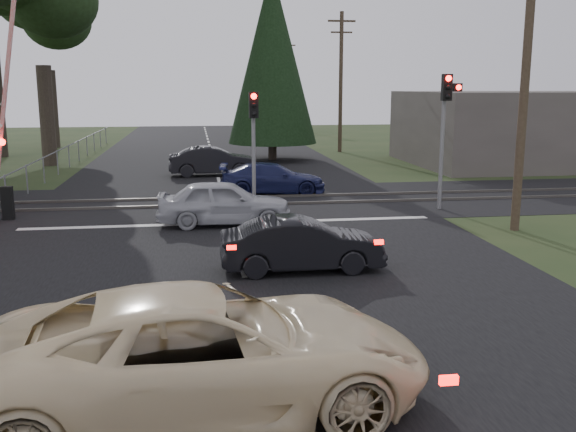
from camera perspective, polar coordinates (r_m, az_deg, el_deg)
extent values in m
plane|color=#213216|center=(12.63, -3.02, -8.40)|extent=(120.00, 120.00, 0.00)
cube|color=black|center=(22.27, -5.39, 0.32)|extent=(14.00, 100.00, 0.01)
cube|color=black|center=(24.24, -5.64, 1.23)|extent=(120.00, 8.00, 0.01)
cube|color=silver|center=(20.51, -5.13, -0.62)|extent=(13.00, 0.35, 0.00)
cube|color=#59544C|center=(23.44, -5.55, 0.99)|extent=(120.00, 0.12, 0.10)
cube|color=#59544C|center=(25.02, -5.73, 1.65)|extent=(120.00, 0.12, 0.10)
sphere|color=#FF0C07|center=(22.39, -24.09, 6.02)|extent=(0.22, 0.22, 0.22)
cube|color=black|center=(22.79, -23.66, 1.05)|extent=(0.35, 0.25, 1.10)
cube|color=red|center=(22.43, -23.87, 9.76)|extent=(1.16, 0.10, 5.93)
cylinder|color=slate|center=(23.20, 13.48, 5.24)|extent=(0.14, 0.14, 3.80)
cube|color=black|center=(22.91, 13.93, 11.04)|extent=(0.32, 0.24, 0.90)
sphere|color=#FF0C07|center=(22.79, 14.09, 11.78)|extent=(0.20, 0.20, 0.20)
sphere|color=black|center=(22.79, 14.05, 11.03)|extent=(0.18, 0.18, 0.18)
sphere|color=black|center=(22.79, 14.02, 10.28)|extent=(0.18, 0.18, 0.18)
cube|color=black|center=(23.05, 14.82, 10.99)|extent=(0.28, 0.22, 0.28)
sphere|color=#FF0C07|center=(22.94, 14.94, 10.99)|extent=(0.18, 0.18, 0.18)
cylinder|color=slate|center=(22.88, -3.06, 4.70)|extent=(0.14, 0.14, 3.20)
cube|color=black|center=(22.56, -3.08, 9.82)|extent=(0.32, 0.24, 0.90)
sphere|color=#FF0C07|center=(22.42, -3.05, 10.58)|extent=(0.20, 0.20, 0.20)
sphere|color=black|center=(22.43, -3.04, 9.81)|extent=(0.18, 0.18, 0.18)
sphere|color=black|center=(22.44, -3.04, 9.05)|extent=(0.18, 0.18, 0.18)
cylinder|color=#4C3D2D|center=(20.23, 20.34, 11.36)|extent=(0.26, 0.26, 9.00)
cylinder|color=#4C3D2D|center=(42.91, 4.71, 11.70)|extent=(0.26, 0.26, 9.00)
cube|color=#4C3D2D|center=(43.11, 4.80, 16.89)|extent=(1.80, 0.12, 0.12)
cube|color=#4C3D2D|center=(43.04, 4.78, 15.97)|extent=(1.40, 0.10, 0.10)
cylinder|color=#4C3D2D|center=(67.51, -0.12, 11.64)|extent=(0.26, 0.26, 9.00)
cube|color=#4C3D2D|center=(67.64, -0.12, 14.94)|extent=(1.80, 0.12, 0.12)
cube|color=#4C3D2D|center=(67.60, -0.12, 14.35)|extent=(1.40, 0.10, 0.10)
cylinder|color=#473D33|center=(37.71, -20.64, 8.32)|extent=(0.80, 0.80, 5.40)
cylinder|color=#473D33|center=(48.88, -20.24, 8.90)|extent=(0.80, 0.80, 5.40)
ellipsoid|color=black|center=(49.15, -20.82, 16.95)|extent=(6.00, 6.00, 7.20)
cylinder|color=#473D33|center=(38.25, -1.39, 6.52)|extent=(0.50, 0.50, 2.00)
cone|color=black|center=(38.14, -1.43, 14.03)|extent=(5.20, 5.20, 10.00)
cube|color=#59514C|center=(38.89, 21.28, 7.31)|extent=(14.00, 10.00, 4.00)
imported|color=beige|center=(8.76, -7.44, -11.87)|extent=(6.18, 3.23, 1.66)
imported|color=black|center=(15.10, 1.23, -2.57)|extent=(3.81, 1.33, 1.26)
imported|color=#A9ABB1|center=(20.20, -5.71, 1.20)|extent=(4.22, 1.82, 1.42)
imported|color=#181D4A|center=(26.02, -1.37, 3.35)|extent=(4.41, 2.15, 1.23)
imported|color=black|center=(31.55, -6.67, 4.86)|extent=(4.31, 1.60, 1.41)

